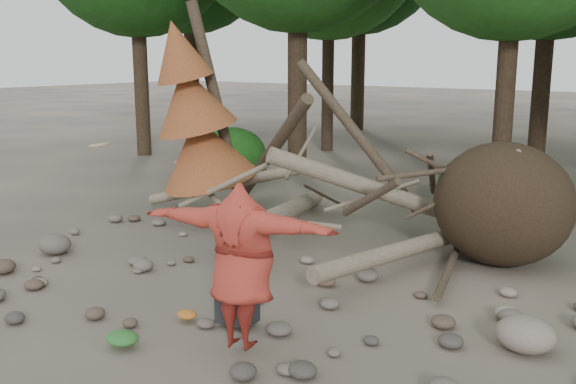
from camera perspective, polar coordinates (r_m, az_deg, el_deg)
The scene contains 11 objects.
ground at distance 8.64m, azimuth -8.29°, elevation -10.47°, with size 120.00×120.00×0.00m, color #514C44.
deadfall_pile at distance 10.82m, azimuth 15.50°, elevation -0.91°, with size 8.55×5.24×3.30m.
dead_conifer at distance 12.64m, azimuth -8.16°, elevation 6.54°, with size 2.06×2.16×4.35m.
bush_left at distance 17.21m, azimuth -4.95°, elevation 3.36°, with size 1.80×1.80×1.44m, color #1A5115.
bush_mid at distance 14.58m, azimuth 15.85°, elevation 0.75°, with size 1.40×1.40×1.12m, color #24671D.
frisbee_thrower at distance 7.12m, azimuth -4.17°, elevation -6.55°, with size 3.64×1.08×2.14m.
backpack at distance 8.09m, azimuth -4.52°, elevation -10.77°, with size 0.47×0.31×0.31m, color black.
cloth_green at distance 7.77m, azimuth -14.52°, elevation -12.80°, with size 0.40×0.33×0.15m, color #2D6F2C.
cloth_orange at distance 8.32m, azimuth -8.97°, elevation -11.03°, with size 0.27×0.22×0.10m, color #C06820.
boulder_mid_right at distance 7.89m, azimuth 20.34°, elevation -11.78°, with size 0.67×0.61×0.40m, color gray.
boulder_mid_left at distance 11.55m, azimuth -20.04°, elevation -4.38°, with size 0.58×0.52×0.35m, color #625B52.
Camera 1 is at (5.61, -5.70, 3.28)m, focal length 40.00 mm.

